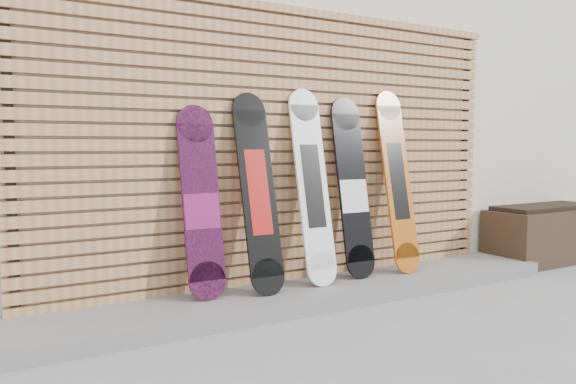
# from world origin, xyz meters

# --- Properties ---
(ground) EXTENTS (80.00, 80.00, 0.00)m
(ground) POSITION_xyz_m (0.00, 0.00, 0.00)
(ground) COLOR gray
(ground) RESTS_ON ground
(building) EXTENTS (12.00, 5.00, 3.60)m
(building) POSITION_xyz_m (0.50, 3.50, 1.80)
(building) COLOR silver
(building) RESTS_ON ground
(concrete_step) EXTENTS (4.60, 0.70, 0.12)m
(concrete_step) POSITION_xyz_m (-0.15, 0.68, 0.06)
(concrete_step) COLOR slate
(concrete_step) RESTS_ON ground
(slat_wall) EXTENTS (4.26, 0.08, 2.29)m
(slat_wall) POSITION_xyz_m (-0.15, 0.97, 1.21)
(slat_wall) COLOR #B57B4B
(slat_wall) RESTS_ON ground
(planter_box) EXTENTS (1.32, 0.55, 0.59)m
(planter_box) POSITION_xyz_m (2.75, 0.69, 0.29)
(planter_box) COLOR #312115
(planter_box) RESTS_ON ground
(snowboard_0) EXTENTS (0.28, 0.27, 1.38)m
(snowboard_0) POSITION_xyz_m (-0.98, 0.81, 0.80)
(snowboard_0) COLOR black
(snowboard_0) RESTS_ON concrete_step
(snowboard_1) EXTENTS (0.27, 0.38, 1.48)m
(snowboard_1) POSITION_xyz_m (-0.55, 0.76, 0.86)
(snowboard_1) COLOR black
(snowboard_1) RESTS_ON concrete_step
(snowboard_2) EXTENTS (0.27, 0.35, 1.54)m
(snowboard_2) POSITION_xyz_m (-0.06, 0.77, 0.89)
(snowboard_2) COLOR white
(snowboard_2) RESTS_ON concrete_step
(snowboard_3) EXTENTS (0.28, 0.30, 1.49)m
(snowboard_3) POSITION_xyz_m (0.35, 0.79, 0.85)
(snowboard_3) COLOR black
(snowboard_3) RESTS_ON concrete_step
(snowboard_4) EXTENTS (0.26, 0.35, 1.56)m
(snowboard_4) POSITION_xyz_m (0.81, 0.77, 0.90)
(snowboard_4) COLOR #BB5B13
(snowboard_4) RESTS_ON concrete_step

